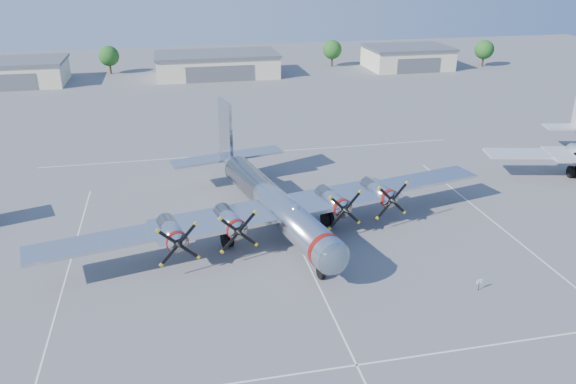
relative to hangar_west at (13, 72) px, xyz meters
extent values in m
plane|color=#5E5E61|center=(45.00, -81.96, -2.71)|extent=(260.00, 260.00, 0.00)
cube|color=silver|center=(23.00, -86.96, -2.71)|extent=(0.15, 40.00, 0.01)
cube|color=silver|center=(45.00, -86.96, -2.71)|extent=(0.15, 40.00, 0.01)
cube|color=silver|center=(67.00, -86.96, -2.71)|extent=(0.15, 40.00, 0.01)
cube|color=silver|center=(45.00, -103.96, -2.71)|extent=(60.00, 0.15, 0.01)
cube|color=silver|center=(45.00, -56.96, -2.71)|extent=(60.00, 0.15, 0.01)
cube|color=beige|center=(0.00, 0.04, -0.31)|extent=(22.00, 14.00, 4.80)
cube|color=slate|center=(0.00, 0.04, 2.39)|extent=(22.60, 14.60, 0.60)
cube|color=slate|center=(0.00, -7.01, -0.91)|extent=(12.10, 0.20, 3.60)
cube|color=beige|center=(45.00, 0.04, -0.31)|extent=(28.00, 14.00, 4.80)
cube|color=slate|center=(45.00, 0.04, 2.39)|extent=(28.60, 14.60, 0.60)
cube|color=slate|center=(45.00, -7.01, -0.91)|extent=(15.40, 0.20, 3.60)
cube|color=beige|center=(93.00, 0.04, -0.31)|extent=(20.00, 14.00, 4.80)
cube|color=slate|center=(93.00, 0.04, 2.39)|extent=(20.60, 14.60, 0.60)
cube|color=slate|center=(93.00, -7.01, -0.91)|extent=(11.00, 0.20, 3.60)
cylinder|color=#382619|center=(20.00, 8.04, -1.31)|extent=(0.50, 0.50, 2.80)
sphere|color=#174D16|center=(20.00, 8.04, 1.53)|extent=(4.80, 4.80, 4.80)
cylinder|color=#382619|center=(75.00, 6.04, -1.31)|extent=(0.50, 0.50, 2.80)
sphere|color=#174D16|center=(75.00, 6.04, 1.53)|extent=(4.80, 4.80, 4.80)
cylinder|color=#382619|center=(113.00, -1.96, -1.31)|extent=(0.50, 0.50, 2.80)
sphere|color=#174D16|center=(113.00, -1.96, 1.53)|extent=(4.80, 4.80, 4.80)
cylinder|color=black|center=(58.43, -96.96, -2.31)|extent=(0.06, 0.06, 0.82)
cube|color=white|center=(58.43, -96.96, -1.85)|extent=(0.56, 0.10, 0.41)
camera|label=1|loc=(33.57, -134.09, 24.34)|focal=35.00mm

